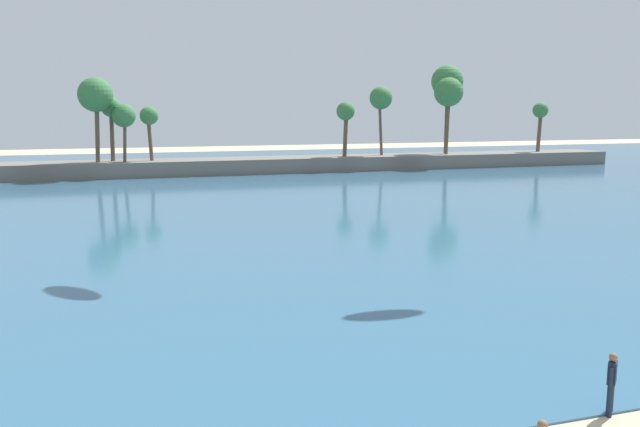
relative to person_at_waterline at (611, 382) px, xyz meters
The scene contains 3 objects.
sea 52.51m from the person_at_waterline, 95.42° to the left, with size 220.00×104.59×0.06m, color #33607F.
palm_headland 65.04m from the person_at_waterline, 95.87° to the left, with size 116.15×6.44×13.41m.
person_at_waterline is the anchor object (origin of this frame).
Camera 1 is at (-6.76, -3.80, 7.78)m, focal length 36.36 mm.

